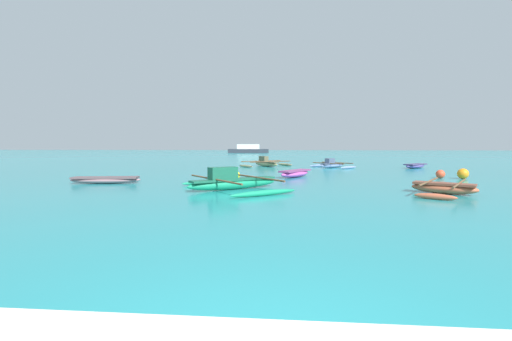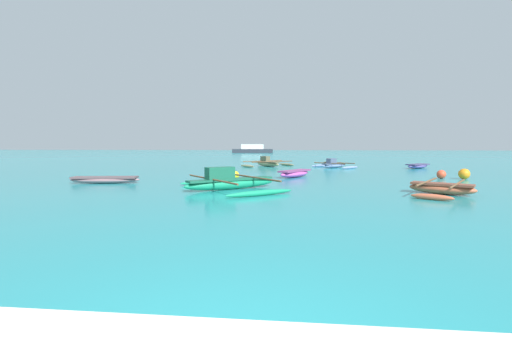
{
  "view_description": "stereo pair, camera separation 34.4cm",
  "coord_description": "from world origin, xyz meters",
  "px_view_note": "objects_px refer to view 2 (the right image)",
  "views": [
    {
      "loc": [
        0.17,
        -2.16,
        1.79
      ],
      "look_at": [
        -1.59,
        18.44,
        0.25
      ],
      "focal_mm": 24.0,
      "sensor_mm": 36.0,
      "label": 1
    },
    {
      "loc": [
        0.51,
        -2.13,
        1.79
      ],
      "look_at": [
        -1.59,
        18.44,
        0.25
      ],
      "focal_mm": 24.0,
      "sensor_mm": 36.0,
      "label": 2
    }
  ],
  "objects_px": {
    "moored_boat_1": "(442,188)",
    "moored_boat_2": "(418,166)",
    "moored_boat_4": "(230,182)",
    "mooring_buoy_1": "(464,174)",
    "mooring_buoy_0": "(235,175)",
    "moored_boat_5": "(105,179)",
    "mooring_buoy_2": "(441,174)",
    "distant_ferry": "(253,149)",
    "moored_boat_3": "(295,173)",
    "moored_boat_0": "(334,165)",
    "moored_boat_6": "(267,163)"
  },
  "relations": [
    {
      "from": "moored_boat_0",
      "to": "moored_boat_1",
      "type": "bearing_deg",
      "value": -126.8
    },
    {
      "from": "mooring_buoy_2",
      "to": "moored_boat_6",
      "type": "bearing_deg",
      "value": 135.95
    },
    {
      "from": "moored_boat_1",
      "to": "mooring_buoy_1",
      "type": "distance_m",
      "value": 6.87
    },
    {
      "from": "moored_boat_1",
      "to": "moored_boat_2",
      "type": "distance_m",
      "value": 15.1
    },
    {
      "from": "moored_boat_1",
      "to": "mooring_buoy_0",
      "type": "xyz_separation_m",
      "value": [
        -8.37,
        4.57,
        0.0
      ]
    },
    {
      "from": "moored_boat_5",
      "to": "mooring_buoy_0",
      "type": "height_order",
      "value": "mooring_buoy_0"
    },
    {
      "from": "moored_boat_1",
      "to": "moored_boat_2",
      "type": "xyz_separation_m",
      "value": [
        4.28,
        14.48,
        -0.03
      ]
    },
    {
      "from": "moored_boat_3",
      "to": "mooring_buoy_1",
      "type": "bearing_deg",
      "value": -58.21
    },
    {
      "from": "distant_ferry",
      "to": "moored_boat_2",
      "type": "bearing_deg",
      "value": -69.66
    },
    {
      "from": "distant_ferry",
      "to": "moored_boat_3",
      "type": "bearing_deg",
      "value": -81.31
    },
    {
      "from": "mooring_buoy_2",
      "to": "mooring_buoy_0",
      "type": "bearing_deg",
      "value": -172.19
    },
    {
      "from": "moored_boat_5",
      "to": "mooring_buoy_2",
      "type": "xyz_separation_m",
      "value": [
        16.67,
        3.88,
        0.05
      ]
    },
    {
      "from": "moored_boat_5",
      "to": "moored_boat_6",
      "type": "xyz_separation_m",
      "value": [
        6.72,
        13.51,
        0.1
      ]
    },
    {
      "from": "moored_boat_3",
      "to": "moored_boat_5",
      "type": "height_order",
      "value": "moored_boat_3"
    },
    {
      "from": "moored_boat_3",
      "to": "distant_ferry",
      "type": "height_order",
      "value": "distant_ferry"
    },
    {
      "from": "moored_boat_2",
      "to": "mooring_buoy_0",
      "type": "height_order",
      "value": "mooring_buoy_0"
    },
    {
      "from": "moored_boat_4",
      "to": "mooring_buoy_2",
      "type": "distance_m",
      "value": 11.8
    },
    {
      "from": "mooring_buoy_2",
      "to": "distant_ferry",
      "type": "relative_size",
      "value": 0.05
    },
    {
      "from": "moored_boat_4",
      "to": "mooring_buoy_1",
      "type": "distance_m",
      "value": 12.67
    },
    {
      "from": "moored_boat_4",
      "to": "moored_boat_5",
      "type": "height_order",
      "value": "moored_boat_4"
    },
    {
      "from": "moored_boat_2",
      "to": "mooring_buoy_1",
      "type": "relative_size",
      "value": 4.17
    },
    {
      "from": "moored_boat_1",
      "to": "moored_boat_4",
      "type": "relative_size",
      "value": 0.7
    },
    {
      "from": "moored_boat_2",
      "to": "mooring_buoy_1",
      "type": "bearing_deg",
      "value": -136.99
    },
    {
      "from": "moored_boat_5",
      "to": "moored_boat_3",
      "type": "bearing_deg",
      "value": 15.02
    },
    {
      "from": "moored_boat_4",
      "to": "mooring_buoy_1",
      "type": "bearing_deg",
      "value": -13.5
    },
    {
      "from": "moored_boat_2",
      "to": "mooring_buoy_0",
      "type": "bearing_deg",
      "value": 175.78
    },
    {
      "from": "moored_boat_3",
      "to": "mooring_buoy_0",
      "type": "xyz_separation_m",
      "value": [
        -3.11,
        -1.56,
        -0.0
      ]
    },
    {
      "from": "moored_boat_5",
      "to": "mooring_buoy_2",
      "type": "relative_size",
      "value": 7.07
    },
    {
      "from": "moored_boat_2",
      "to": "mooring_buoy_2",
      "type": "bearing_deg",
      "value": -144.15
    },
    {
      "from": "moored_boat_2",
      "to": "mooring_buoy_2",
      "type": "distance_m",
      "value": 8.6
    },
    {
      "from": "mooring_buoy_1",
      "to": "mooring_buoy_2",
      "type": "relative_size",
      "value": 1.2
    },
    {
      "from": "moored_boat_0",
      "to": "moored_boat_3",
      "type": "distance_m",
      "value": 8.87
    },
    {
      "from": "moored_boat_2",
      "to": "mooring_buoy_1",
      "type": "height_order",
      "value": "mooring_buoy_1"
    },
    {
      "from": "moored_boat_3",
      "to": "mooring_buoy_2",
      "type": "distance_m",
      "value": 7.77
    },
    {
      "from": "moored_boat_5",
      "to": "distant_ferry",
      "type": "bearing_deg",
      "value": 81.09
    },
    {
      "from": "moored_boat_2",
      "to": "moored_boat_5",
      "type": "xyz_separation_m",
      "value": [
        -18.44,
        -12.3,
        -0.01
      ]
    },
    {
      "from": "mooring_buoy_0",
      "to": "distant_ferry",
      "type": "height_order",
      "value": "distant_ferry"
    },
    {
      "from": "moored_boat_1",
      "to": "mooring_buoy_0",
      "type": "relative_size",
      "value": 8.43
    },
    {
      "from": "moored_boat_2",
      "to": "moored_boat_6",
      "type": "xyz_separation_m",
      "value": [
        -11.72,
        1.21,
        0.08
      ]
    },
    {
      "from": "moored_boat_1",
      "to": "distant_ferry",
      "type": "bearing_deg",
      "value": 134.48
    },
    {
      "from": "moored_boat_3",
      "to": "moored_boat_0",
      "type": "bearing_deg",
      "value": 12.6
    },
    {
      "from": "moored_boat_1",
      "to": "moored_boat_6",
      "type": "bearing_deg",
      "value": 147.43
    },
    {
      "from": "moored_boat_1",
      "to": "moored_boat_2",
      "type": "relative_size",
      "value": 1.59
    },
    {
      "from": "moored_boat_1",
      "to": "moored_boat_6",
      "type": "relative_size",
      "value": 0.81
    },
    {
      "from": "moored_boat_4",
      "to": "moored_boat_2",
      "type": "bearing_deg",
      "value": 10.51
    },
    {
      "from": "moored_boat_3",
      "to": "distant_ferry",
      "type": "distance_m",
      "value": 58.7
    },
    {
      "from": "mooring_buoy_1",
      "to": "moored_boat_6",
      "type": "bearing_deg",
      "value": 138.28
    },
    {
      "from": "moored_boat_3",
      "to": "moored_boat_4",
      "type": "relative_size",
      "value": 0.48
    },
    {
      "from": "moored_boat_6",
      "to": "mooring_buoy_0",
      "type": "relative_size",
      "value": 10.4
    },
    {
      "from": "moored_boat_2",
      "to": "moored_boat_4",
      "type": "distance_m",
      "value": 18.5
    }
  ]
}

